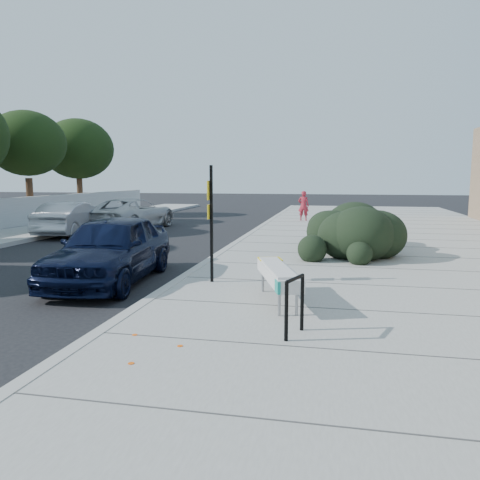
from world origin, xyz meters
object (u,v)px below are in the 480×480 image
at_px(bench, 278,274).
at_px(sign_post, 211,216).
at_px(sedan_navy, 111,249).
at_px(bike_rack, 295,300).
at_px(suv_silver, 132,214).
at_px(pedestrian, 303,206).
at_px(wagon_silver, 72,218).

bearing_deg(bench, sign_post, 121.34).
bearing_deg(sedan_navy, bike_rack, -40.80).
relative_size(suv_silver, pedestrian, 3.34).
height_order(sign_post, suv_silver, sign_post).
height_order(sedan_navy, wagon_silver, sedan_navy).
relative_size(sign_post, wagon_silver, 0.59).
height_order(wagon_silver, suv_silver, suv_silver).
xyz_separation_m(bench, pedestrian, (-0.67, 16.63, 0.26)).
height_order(sign_post, pedestrian, sign_post).
distance_m(bike_rack, sedan_navy, 5.67).
bearing_deg(wagon_silver, sign_post, 129.64).
bearing_deg(bike_rack, wagon_silver, 152.34).
distance_m(sedan_navy, pedestrian, 15.45).
height_order(wagon_silver, pedestrian, pedestrian).
bearing_deg(wagon_silver, bench, 130.24).
relative_size(bike_rack, suv_silver, 0.17).
bearing_deg(sign_post, sedan_navy, 175.34).
relative_size(bike_rack, wagon_silver, 0.20).
distance_m(bench, pedestrian, 16.65).
relative_size(bench, pedestrian, 1.44).
distance_m(sign_post, wagon_silver, 11.62).
height_order(bench, suv_silver, suv_silver).
bearing_deg(sedan_navy, wagon_silver, 121.48).
distance_m(bench, sedan_navy, 4.42).
bearing_deg(pedestrian, bike_rack, 98.22).
xyz_separation_m(sign_post, wagon_silver, (-8.28, 8.10, -0.89)).
height_order(bench, pedestrian, pedestrian).
bearing_deg(sign_post, pedestrian, 85.19).
relative_size(bench, bike_rack, 2.58).
bearing_deg(suv_silver, pedestrian, -144.62).
bearing_deg(sign_post, bench, -41.63).
xyz_separation_m(sedan_navy, suv_silver, (-4.32, 10.64, -0.06)).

